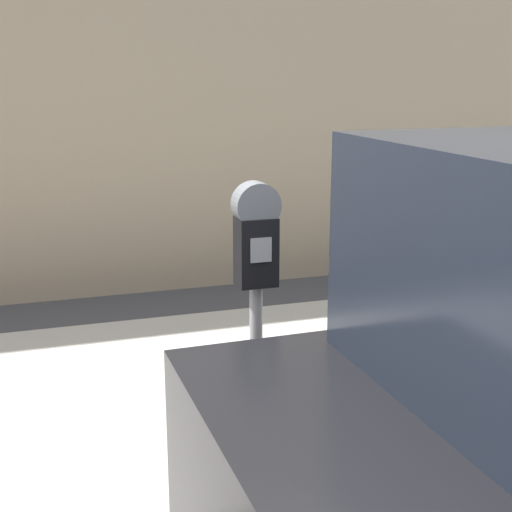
{
  "coord_description": "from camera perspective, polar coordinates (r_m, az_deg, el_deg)",
  "views": [
    {
      "loc": [
        -0.92,
        -1.87,
        2.08
      ],
      "look_at": [
        -0.01,
        1.0,
        1.29
      ],
      "focal_mm": 50.0,
      "sensor_mm": 36.0,
      "label": 1
    }
  ],
  "objects": [
    {
      "name": "parking_meter",
      "position": [
        3.14,
        0.0,
        -1.43
      ],
      "size": [
        0.2,
        0.14,
        1.48
      ],
      "color": "gray",
      "rests_on": "sidewalk"
    },
    {
      "name": "sidewalk",
      "position": [
        4.63,
        -4.52,
        -11.19
      ],
      "size": [
        24.0,
        2.8,
        0.13
      ],
      "color": "#BCB7AD",
      "rests_on": "ground_plane"
    }
  ]
}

